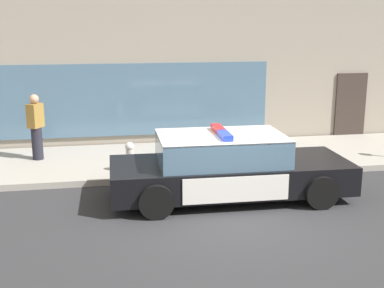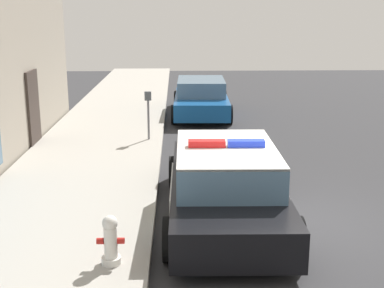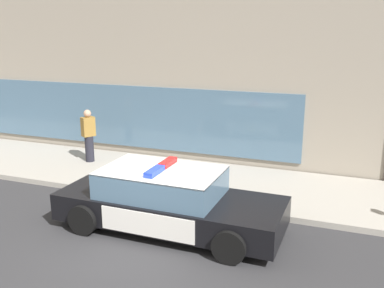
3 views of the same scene
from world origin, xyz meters
name	(u,v)px [view 3 (image 3 of 3)]	position (x,y,z in m)	size (l,w,h in m)	color
ground	(138,247)	(0.00, 0.00, 0.00)	(48.00, 48.00, 0.00)	#303033
sidewalk	(202,182)	(0.00, 3.98, 0.07)	(48.00, 3.44, 0.15)	#A39E93
storefront_building	(216,15)	(-1.66, 10.41, 4.87)	(23.52, 9.41, 9.75)	gray
police_cruiser	(168,200)	(0.23, 1.01, 0.68)	(5.04, 2.15, 1.49)	black
fire_hydrant	(129,173)	(-1.71, 2.80, 0.50)	(0.34, 0.39, 0.73)	silver
pedestrian_on_sidewalk	(89,136)	(-4.02, 4.37, 1.01)	(0.43, 0.48, 1.71)	#23232D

